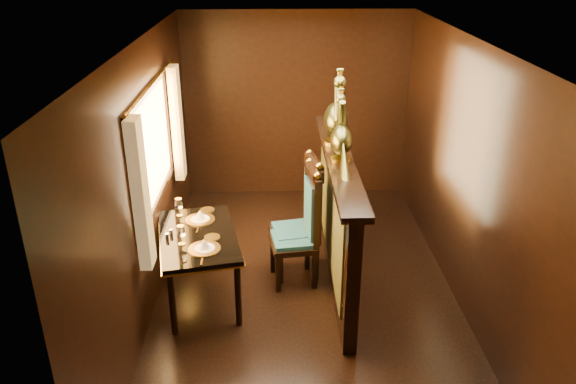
{
  "coord_description": "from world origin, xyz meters",
  "views": [
    {
      "loc": [
        -0.32,
        -4.84,
        3.29
      ],
      "look_at": [
        -0.17,
        0.29,
        0.98
      ],
      "focal_mm": 35.0,
      "sensor_mm": 36.0,
      "label": 1
    }
  ],
  "objects_px": {
    "chair_right": "(305,222)",
    "peacock_right": "(337,105)",
    "dining_table": "(198,241)",
    "peacock_left": "(342,127)",
    "chair_left": "(306,213)"
  },
  "relations": [
    {
      "from": "chair_right",
      "to": "peacock_right",
      "type": "relative_size",
      "value": 1.56
    },
    {
      "from": "chair_right",
      "to": "peacock_right",
      "type": "bearing_deg",
      "value": 44.22
    },
    {
      "from": "dining_table",
      "to": "peacock_left",
      "type": "xyz_separation_m",
      "value": [
        1.38,
        0.23,
        1.05
      ]
    },
    {
      "from": "chair_left",
      "to": "peacock_left",
      "type": "xyz_separation_m",
      "value": [
        0.31,
        -0.24,
        1.01
      ]
    },
    {
      "from": "peacock_left",
      "to": "peacock_right",
      "type": "bearing_deg",
      "value": 90.0
    },
    {
      "from": "peacock_left",
      "to": "peacock_right",
      "type": "distance_m",
      "value": 0.5
    },
    {
      "from": "dining_table",
      "to": "chair_right",
      "type": "height_order",
      "value": "chair_right"
    },
    {
      "from": "chair_right",
      "to": "peacock_left",
      "type": "xyz_separation_m",
      "value": [
        0.33,
        -0.07,
        1.02
      ]
    },
    {
      "from": "chair_left",
      "to": "chair_right",
      "type": "height_order",
      "value": "chair_left"
    },
    {
      "from": "dining_table",
      "to": "peacock_right",
      "type": "relative_size",
      "value": 1.6
    },
    {
      "from": "chair_left",
      "to": "peacock_right",
      "type": "distance_m",
      "value": 1.16
    },
    {
      "from": "chair_left",
      "to": "chair_right",
      "type": "bearing_deg",
      "value": -107.11
    },
    {
      "from": "chair_left",
      "to": "peacock_left",
      "type": "distance_m",
      "value": 1.08
    },
    {
      "from": "dining_table",
      "to": "peacock_left",
      "type": "height_order",
      "value": "peacock_left"
    },
    {
      "from": "chair_left",
      "to": "peacock_left",
      "type": "bearing_deg",
      "value": -49.07
    }
  ]
}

